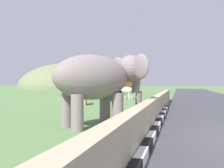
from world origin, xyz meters
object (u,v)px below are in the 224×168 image
(cow_mid, at_px, (127,90))
(bus_white, at_px, (93,79))
(bus_orange, at_px, (119,80))
(person_handler, at_px, (115,99))
(elephant, at_px, (101,78))
(cow_near, at_px, (83,93))

(cow_mid, bearing_deg, bus_white, 45.93)
(bus_white, distance_m, bus_orange, 10.19)
(person_handler, height_order, bus_white, bus_white)
(elephant, height_order, person_handler, elephant)
(person_handler, distance_m, bus_white, 20.43)
(bus_white, bearing_deg, bus_orange, -4.58)
(bus_orange, bearing_deg, elephant, -167.23)
(elephant, relative_size, bus_orange, 0.39)
(elephant, distance_m, bus_orange, 31.12)
(cow_near, bearing_deg, bus_white, 16.80)
(bus_white, xyz_separation_m, cow_near, (-12.49, -3.77, -1.21))
(elephant, xyz_separation_m, bus_orange, (30.35, 6.88, 0.26))
(person_handler, xyz_separation_m, bus_orange, (28.97, 7.07, 1.16))
(bus_white, xyz_separation_m, bus_orange, (10.15, -0.81, 0.00))
(person_handler, distance_m, cow_near, 7.55)
(bus_white, distance_m, cow_near, 13.10)
(bus_white, bearing_deg, cow_near, -163.20)
(elephant, distance_m, person_handler, 1.65)
(bus_white, distance_m, cow_mid, 7.77)
(person_handler, bearing_deg, elephant, 172.19)
(elephant, bearing_deg, bus_orange, 12.77)
(elephant, xyz_separation_m, cow_near, (7.71, 3.92, -0.95))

